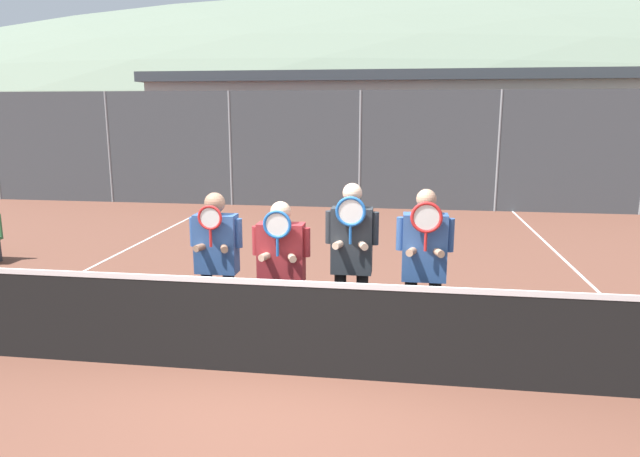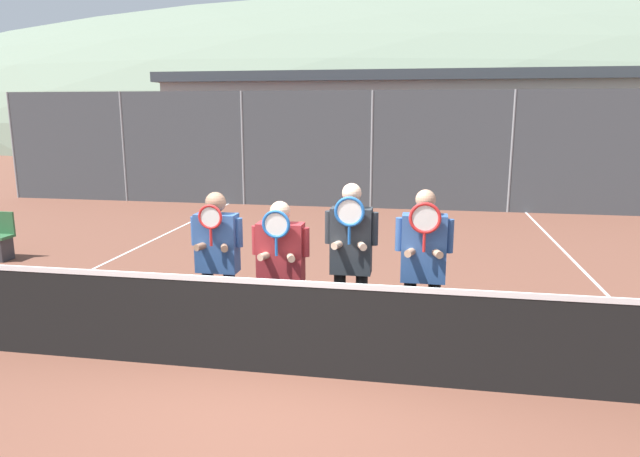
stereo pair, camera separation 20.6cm
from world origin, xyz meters
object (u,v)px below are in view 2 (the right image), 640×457
Objects in this scene: car_left_of_center at (330,165)px; car_center at (505,168)px; player_leftmost at (217,254)px; player_center_left at (281,263)px; player_rightmost at (423,262)px; player_center_right at (351,255)px; car_far_left at (180,165)px.

car_left_of_center is 5.29m from car_center.
player_center_left is (0.77, -0.15, -0.03)m from player_leftmost.
player_center_left is 0.91× the size of player_rightmost.
player_center_right reaches higher than car_center.
car_left_of_center is (-0.64, 12.00, -0.14)m from player_leftmost.
player_leftmost is at bearing -86.93° from car_left_of_center.
player_center_left is 0.76m from player_center_right.
player_rightmost reaches higher than car_center.
player_leftmost reaches higher than car_far_left.
player_center_right is at bearing -58.69° from car_far_left.
player_center_left is 12.49m from car_center.
player_center_right is 1.02× the size of player_rightmost.
player_center_left is at bearing -10.77° from player_leftmost.
player_rightmost is 0.45× the size of car_far_left.
car_center is (10.22, 0.10, 0.07)m from car_far_left.
player_center_right is at bearing -104.93° from car_center.
player_center_right reaches higher than player_center_left.
player_rightmost reaches higher than player_leftmost.
car_center is at bearing 71.92° from player_center_left.
player_center_left is at bearing -108.08° from car_center.
car_left_of_center is (4.93, 0.38, 0.05)m from car_far_left.
player_center_right is 12.15m from car_center.
player_center_left is 1.51m from player_rightmost.
player_center_right reaches higher than car_left_of_center.
player_leftmost is at bearing -111.60° from car_center.
player_rightmost is 12.08m from car_center.
player_leftmost is 0.95× the size of player_rightmost.
car_center is at bearing 68.40° from player_leftmost.
player_leftmost is 0.93× the size of player_center_right.
player_center_right is (1.51, -0.02, 0.06)m from player_leftmost.
player_center_right is 0.46× the size of car_far_left.
player_leftmost is 1.03× the size of player_center_left.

